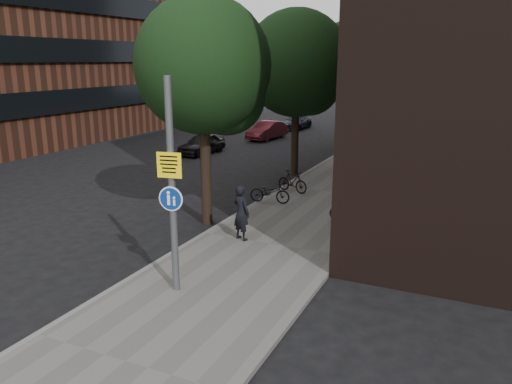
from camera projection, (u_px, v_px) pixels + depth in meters
The scene contains 15 objects.
ground at pixel (206, 291), 12.22m from camera, with size 120.00×120.00×0.00m, color black.
sidewalk at pixel (333, 193), 20.86m from camera, with size 4.50×60.00×0.12m, color #64615C.
curb_edge at pixel (283, 187), 21.78m from camera, with size 0.15×60.00×0.13m, color slate.
street_tree_near at pixel (207, 71), 15.99m from camera, with size 4.40×4.40×7.50m.
street_tree_mid at pixel (299, 67), 23.44m from camera, with size 5.00×5.00×7.80m.
street_tree_far at pixel (348, 65), 31.33m from camera, with size 5.00×5.00×7.80m.
signpost at pixel (172, 187), 11.38m from camera, with size 0.58×0.17×5.03m.
pedestrian at pixel (241, 212), 15.14m from camera, with size 0.63×0.41×1.73m, color black.
parked_bike_facade_near at pixel (353, 210), 16.87m from camera, with size 0.55×1.58×0.83m, color black.
parked_bike_facade_far at pixel (374, 186), 19.72m from camera, with size 0.49×1.74×1.04m, color black.
parked_bike_curb_near at pixel (270, 192), 19.18m from camera, with size 0.55×1.57×0.83m, color black.
parked_bike_curb_far at pixel (292, 182), 20.70m from camera, with size 0.42×1.49×0.90m, color black.
parked_car_near at pixel (202, 144), 29.73m from camera, with size 1.42×3.52×1.20m, color black.
parked_car_mid at pixel (267, 130), 35.14m from camera, with size 1.33×3.82×1.26m, color #581921.
parked_car_far at pixel (297, 122), 40.35m from camera, with size 1.58×3.89×1.13m, color black.
Camera 1 is at (5.81, -9.63, 5.49)m, focal length 35.00 mm.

